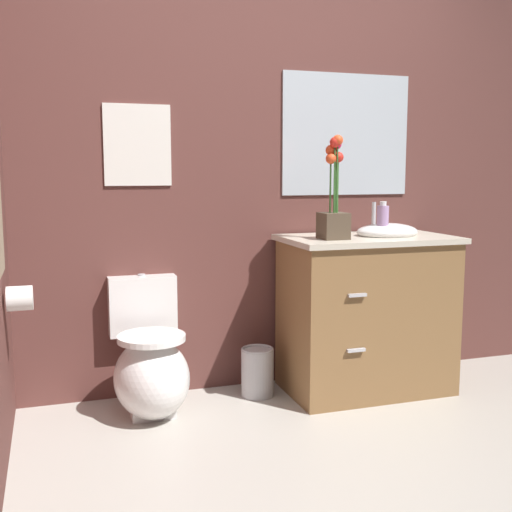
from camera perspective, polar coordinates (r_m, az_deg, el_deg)
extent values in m
plane|color=#B2ADA3|center=(2.59, 11.07, -21.06)|extent=(8.98, 8.98, 0.00)
cube|color=brown|center=(3.67, 3.16, 7.88)|extent=(4.19, 0.05, 2.50)
ellipsoid|color=white|center=(3.28, -9.44, -10.88)|extent=(0.38, 0.48, 0.40)
cube|color=white|center=(3.36, -9.53, -12.40)|extent=(0.22, 0.26, 0.18)
cube|color=white|center=(3.46, -10.28, -4.39)|extent=(0.36, 0.13, 0.32)
cylinder|color=white|center=(3.20, -9.47, -7.34)|extent=(0.34, 0.34, 0.03)
cylinder|color=#B7B7BC|center=(3.44, -10.35, -1.78)|extent=(0.04, 0.04, 0.02)
cube|color=brown|center=(3.61, 9.96, -5.43)|extent=(0.90, 0.52, 0.85)
cube|color=beige|center=(3.54, 10.13, 1.53)|extent=(0.94, 0.56, 0.03)
ellipsoid|color=white|center=(3.59, 11.83, 2.14)|extent=(0.36, 0.26, 0.10)
cylinder|color=#B7B7BC|center=(3.72, 10.63, 3.45)|extent=(0.02, 0.02, 0.18)
cube|color=#B7B7BC|center=(3.24, 9.18, -3.53)|extent=(0.10, 0.02, 0.02)
cube|color=#B7B7BC|center=(3.31, 9.07, -8.44)|extent=(0.10, 0.02, 0.02)
cube|color=#4C3D2D|center=(3.36, 7.03, 2.73)|extent=(0.14, 0.14, 0.14)
cylinder|color=#386B2D|center=(3.36, 7.43, 6.40)|extent=(0.01, 0.01, 0.29)
sphere|color=red|center=(3.36, 7.48, 8.88)|extent=(0.06, 0.06, 0.06)
cylinder|color=#386B2D|center=(3.37, 7.24, 6.99)|extent=(0.01, 0.01, 0.36)
sphere|color=#E01E51|center=(3.38, 7.29, 10.03)|extent=(0.06, 0.06, 0.06)
cylinder|color=#386B2D|center=(3.35, 6.76, 6.73)|extent=(0.01, 0.01, 0.33)
sphere|color=#EA4C23|center=(3.35, 6.81, 9.52)|extent=(0.06, 0.06, 0.06)
cylinder|color=#386B2D|center=(3.34, 6.78, 6.34)|extent=(0.01, 0.01, 0.28)
sphere|color=#EA4C23|center=(3.34, 6.82, 8.77)|extent=(0.06, 0.06, 0.06)
cylinder|color=#386B2D|center=(3.33, 7.13, 7.05)|extent=(0.01, 0.01, 0.37)
sphere|color=red|center=(3.33, 7.19, 10.21)|extent=(0.06, 0.06, 0.06)
cylinder|color=#386B2D|center=(3.33, 7.37, 7.13)|extent=(0.01, 0.01, 0.38)
sphere|color=#EA4C23|center=(3.33, 7.43, 10.38)|extent=(0.06, 0.06, 0.06)
cylinder|color=#B28CBF|center=(3.53, 11.42, 3.12)|extent=(0.07, 0.07, 0.17)
cylinder|color=silver|center=(3.52, 11.46, 4.69)|extent=(0.04, 0.04, 0.02)
cylinder|color=#B7B7BC|center=(3.54, 0.13, -10.55)|extent=(0.18, 0.18, 0.26)
torus|color=#B7B7BC|center=(3.50, 0.13, -8.45)|extent=(0.18, 0.18, 0.01)
cube|color=silver|center=(3.42, -10.70, 9.86)|extent=(0.35, 0.01, 0.43)
cube|color=#B2BCC6|center=(3.78, 8.20, 10.84)|extent=(0.80, 0.01, 0.70)
cylinder|color=white|center=(2.98, -20.65, -3.61)|extent=(0.11, 0.11, 0.11)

